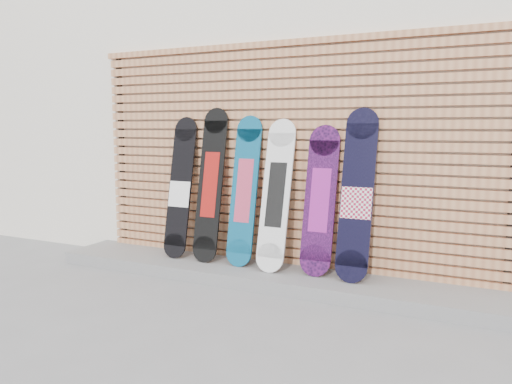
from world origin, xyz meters
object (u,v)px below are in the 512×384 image
snowboard_0 (180,188)px  snowboard_4 (320,200)px  snowboard_3 (276,195)px  snowboard_5 (357,196)px  snowboard_1 (210,185)px  snowboard_2 (244,191)px

snowboard_0 → snowboard_4: bearing=0.3°
snowboard_3 → snowboard_5: bearing=0.4°
snowboard_3 → snowboard_4: bearing=4.2°
snowboard_0 → snowboard_3: snowboard_0 is taller
snowboard_0 → snowboard_1: snowboard_1 is taller
snowboard_3 → snowboard_4: snowboard_3 is taller
snowboard_1 → snowboard_3: 0.73m
snowboard_0 → snowboard_4: size_ratio=1.06×
snowboard_1 → snowboard_3: (0.73, -0.02, -0.06)m
snowboard_3 → snowboard_0: bearing=178.9°
snowboard_0 → snowboard_2: 0.75m
snowboard_1 → snowboard_2: snowboard_1 is taller
snowboard_3 → snowboard_2: bearing=175.5°
snowboard_0 → snowboard_5: 1.87m
snowboard_2 → snowboard_4: size_ratio=1.07×
snowboard_0 → snowboard_2: (0.75, 0.01, 0.01)m
snowboard_3 → snowboard_4: size_ratio=1.04×
snowboard_5 → snowboard_2: bearing=178.9°
snowboard_0 → snowboard_4: (1.52, 0.01, -0.03)m
snowboard_0 → snowboard_5: size_ratio=0.95×
snowboard_1 → snowboard_4: 1.16m
snowboard_2 → snowboard_5: snowboard_5 is taller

